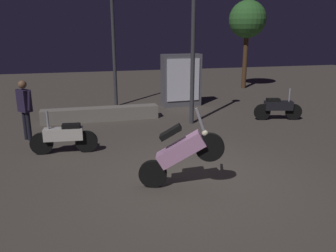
# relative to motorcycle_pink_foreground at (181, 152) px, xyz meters

# --- Properties ---
(ground_plane) EXTENTS (40.00, 40.00, 0.00)m
(ground_plane) POSITION_rel_motorcycle_pink_foreground_xyz_m (0.37, 0.35, -0.74)
(ground_plane) COLOR #4C443D
(motorcycle_pink_foreground) EXTENTS (1.61, 0.60, 1.63)m
(motorcycle_pink_foreground) POSITION_rel_motorcycle_pink_foreground_xyz_m (0.00, 0.00, 0.00)
(motorcycle_pink_foreground) COLOR black
(motorcycle_pink_foreground) RESTS_ON ground_plane
(motorcycle_black_parked_left) EXTENTS (1.64, 0.51, 1.11)m
(motorcycle_black_parked_left) POSITION_rel_motorcycle_pink_foreground_xyz_m (4.77, 4.24, -0.31)
(motorcycle_black_parked_left) COLOR black
(motorcycle_black_parked_left) RESTS_ON ground_plane
(motorcycle_white_parked_right) EXTENTS (1.66, 0.38, 1.11)m
(motorcycle_white_parked_right) POSITION_rel_motorcycle_pink_foreground_xyz_m (-2.28, 2.62, -0.31)
(motorcycle_white_parked_right) COLOR black
(motorcycle_white_parked_right) RESTS_ON ground_plane
(person_rider_beside) EXTENTS (0.51, 0.55, 1.70)m
(person_rider_beside) POSITION_rel_motorcycle_pink_foreground_xyz_m (-3.34, 4.02, 0.27)
(person_rider_beside) COLOR black
(person_rider_beside) RESTS_ON ground_plane
(streetlamp_near) EXTENTS (0.36, 0.36, 5.15)m
(streetlamp_near) POSITION_rel_motorcycle_pink_foreground_xyz_m (1.73, 4.55, 2.52)
(streetlamp_near) COLOR #38383D
(streetlamp_near) RESTS_ON ground_plane
(streetlamp_far) EXTENTS (0.36, 0.36, 5.50)m
(streetlamp_far) POSITION_rel_motorcycle_pink_foreground_xyz_m (-0.43, 7.91, 2.71)
(streetlamp_far) COLOR #38383D
(streetlamp_far) RESTS_ON ground_plane
(tree_left_bg) EXTENTS (1.90, 1.90, 4.51)m
(tree_left_bg) POSITION_rel_motorcycle_pink_foreground_xyz_m (6.71, 10.74, 2.76)
(tree_left_bg) COLOR #4C331E
(tree_left_bg) RESTS_ON ground_plane
(kiosk_billboard) EXTENTS (1.62, 0.60, 2.10)m
(kiosk_billboard) POSITION_rel_motorcycle_pink_foreground_xyz_m (2.17, 7.28, 0.31)
(kiosk_billboard) COLOR #595960
(kiosk_billboard) RESTS_ON ground_plane
(planter_wall_low) EXTENTS (3.96, 0.50, 0.45)m
(planter_wall_low) POSITION_rel_motorcycle_pink_foreground_xyz_m (-1.19, 5.72, -0.52)
(planter_wall_low) COLOR gray
(planter_wall_low) RESTS_ON ground_plane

